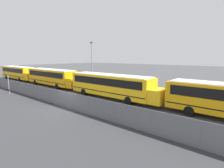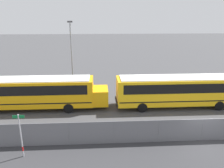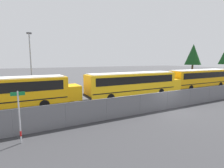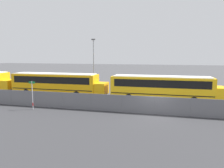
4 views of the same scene
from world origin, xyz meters
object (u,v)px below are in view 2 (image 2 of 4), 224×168
Objects in this scene: light_pole at (71,52)px; school_bus_1 at (33,91)px; school_bus_2 at (181,89)px; street_sign at (21,135)px.

school_bus_1 is at bearing -112.42° from light_pole.
school_bus_2 reaches higher than street_sign.
school_bus_2 is at bearing -1.00° from school_bus_1.
street_sign is (1.35, -7.59, -0.24)m from school_bus_1.
school_bus_2 is (14.08, -0.24, 0.00)m from school_bus_1.
school_bus_1 is 14.08m from school_bus_2.
light_pole is (1.54, 14.60, 2.84)m from street_sign.
school_bus_1 is 1.00× the size of school_bus_2.
school_bus_2 is at bearing 30.01° from street_sign.
school_bus_1 is 8.01m from light_pole.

